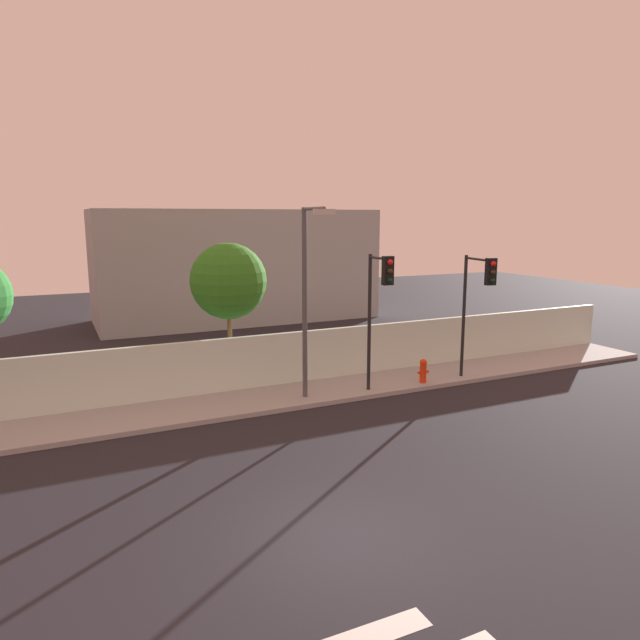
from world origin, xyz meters
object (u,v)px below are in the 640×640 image
(traffic_light_center, at_px, (379,294))
(roadside_tree_midleft, at_px, (228,281))
(street_lamp_curbside, at_px, (308,287))
(fire_hydrant, at_px, (423,370))
(traffic_light_left, at_px, (478,291))

(traffic_light_center, relative_size, roadside_tree_midleft, 0.91)
(traffic_light_center, height_order, roadside_tree_midleft, roadside_tree_midleft)
(street_lamp_curbside, distance_m, roadside_tree_midleft, 3.57)
(street_lamp_curbside, distance_m, fire_hydrant, 5.47)
(street_lamp_curbside, bearing_deg, fire_hydrant, -0.54)
(traffic_light_center, bearing_deg, traffic_light_left, -3.74)
(traffic_light_center, height_order, fire_hydrant, traffic_light_center)
(traffic_light_left, distance_m, fire_hydrant, 3.35)
(traffic_light_left, relative_size, fire_hydrant, 5.20)
(traffic_light_center, xyz_separation_m, fire_hydrant, (2.18, 0.51, -2.90))
(traffic_light_center, xyz_separation_m, roadside_tree_midleft, (-3.87, 3.74, 0.21))
(traffic_light_left, relative_size, traffic_light_center, 0.97)
(street_lamp_curbside, xyz_separation_m, roadside_tree_midleft, (-1.60, 3.18, -0.07))
(traffic_light_left, distance_m, street_lamp_curbside, 6.16)
(traffic_light_left, xyz_separation_m, roadside_tree_midleft, (-7.70, 3.99, 0.29))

